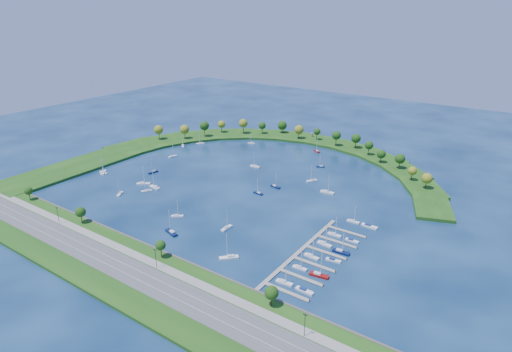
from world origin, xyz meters
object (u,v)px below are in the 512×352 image
Objects in this scene: moored_boat_19 at (171,232)px; moored_boat_12 at (255,166)px; moored_boat_3 at (155,187)px; moored_boat_13 at (183,145)px; moored_boat_2 at (227,228)px; docked_boat_6 at (324,244)px; docked_boat_0 at (284,282)px; moored_boat_10 at (251,143)px; moored_boat_6 at (147,190)px; moored_boat_11 at (312,180)px; docked_boat_4 at (311,256)px; moored_boat_0 at (275,186)px; docked_boat_8 at (334,234)px; docked_boat_10 at (353,221)px; moored_boat_21 at (173,156)px; moored_boat_20 at (120,193)px; docked_boat_1 at (304,291)px; moored_boat_1 at (200,143)px; moored_boat_18 at (258,193)px; moored_boat_14 at (104,172)px; moored_boat_5 at (177,216)px; docked_boat_11 at (369,226)px; moored_boat_15 at (317,151)px; moored_boat_17 at (143,183)px; docked_boat_2 at (300,267)px; moored_boat_16 at (153,172)px; moored_boat_9 at (229,257)px; docked_boat_5 at (333,260)px; docked_boat_7 at (341,251)px; dock_system at (312,255)px; docked_boat_9 at (352,241)px; moored_boat_7 at (103,172)px; harbor_tower at (312,135)px.

moored_boat_12 is at bearing -62.96° from moored_boat_19.
moored_boat_3 is 1.24× the size of moored_boat_13.
docked_boat_6 is at bearing -71.86° from moored_boat_2.
moored_boat_10 is at bearing 124.41° from docked_boat_0.
moored_boat_6 is 0.84× the size of moored_boat_12.
docked_boat_4 is at bearing 60.46° from moored_boat_11.
moored_boat_11 is at bearing 66.93° from moored_boat_0.
docked_boat_8 is (97.46, -63.78, -0.03)m from moored_boat_12.
moored_boat_21 is at bearing 169.58° from docked_boat_10.
moored_boat_20 is 1.26× the size of docked_boat_1.
moored_boat_6 is (-68.57, -56.02, -0.03)m from moored_boat_0.
docked_boat_0 is (181.42, -124.31, 0.03)m from moored_boat_13.
moored_boat_1 is 230.12m from docked_boat_1.
moored_boat_3 reaches higher than moored_boat_0.
moored_boat_14 is at bearing 21.09° from moored_boat_18.
docked_boat_11 is at bearing -10.32° from moored_boat_5.
docked_boat_6 reaches higher than moored_boat_15.
docked_boat_6 is (142.78, -2.09, -0.05)m from moored_boat_17.
moored_boat_17 is 1.26× the size of moored_boat_21.
moored_boat_13 reaches higher than moored_boat_18.
moored_boat_15 is 1.20× the size of docked_boat_11.
moored_boat_3 is 1.19× the size of moored_boat_14.
moored_boat_13 is 0.97× the size of moored_boat_21.
docked_boat_6 is (97.45, -76.01, 0.00)m from moored_boat_12.
docked_boat_2 is (62.97, -77.87, -0.02)m from moored_boat_0.
moored_boat_16 is 1.08× the size of docked_boat_10.
docked_boat_4 is at bearing 113.49° from docked_boat_1.
moored_boat_5 is at bearing 161.98° from docked_boat_0.
moored_boat_9 reaches higher than moored_boat_13.
docked_boat_5 is 9.17m from docked_boat_7.
moored_boat_11 is 0.84× the size of moored_boat_17.
moored_boat_14 reaches higher than docked_boat_11.
dock_system is at bearing 172.68° from moored_boat_14.
moored_boat_5 is at bearing 171.96° from docked_boat_2.
moored_boat_14 is at bearing -146.88° from moored_boat_0.
moored_boat_3 is 146.77m from moored_boat_15.
docked_boat_9 is at bearing 70.92° from docked_boat_2.
moored_boat_1 is 0.99× the size of moored_boat_14.
docked_boat_7 is at bearing 158.82° from moored_boat_18.
docked_boat_5 is 15.58m from docked_boat_6.
moored_boat_21 is at bearing 167.43° from docked_boat_9.
dock_system is 27.26m from docked_boat_9.
moored_boat_7 reaches higher than moored_boat_20.
moored_boat_9 is 165.38m from moored_boat_21.
moored_boat_15 is at bearing 47.10° from moored_boat_5.
moored_boat_17 is at bearing -19.79° from moored_boat_11.
moored_boat_11 is at bearing -111.08° from moored_boat_18.
moored_boat_13 is 0.99× the size of docked_boat_10.
docked_boat_9 is (-0.01, 14.17, -0.39)m from docked_boat_7.
harbor_tower is at bearing 93.28° from moored_boat_13.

